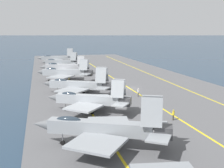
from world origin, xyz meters
TOP-DOWN VIEW (x-y plane):
  - ground_plane at (0.00, 0.00)m, footprint 2000.00×2000.00m
  - carrier_deck at (0.00, 0.00)m, footprint 204.96×48.04m
  - deck_stripe_foul_line at (0.00, -13.21)m, footprint 184.40×5.65m
  - deck_stripe_centerline at (0.00, 0.00)m, footprint 184.47×0.36m
  - deck_stripe_edge_line at (0.00, 13.21)m, footprint 184.47×0.90m
  - parked_jet_second at (-34.14, 14.51)m, footprint 13.04×17.09m
  - parked_jet_third at (-18.53, 13.34)m, footprint 12.39×15.15m
  - parked_jet_fourth at (-4.08, 13.43)m, footprint 13.43×16.34m
  - parked_jet_fifth at (12.83, 14.72)m, footprint 14.17×16.29m
  - parked_jet_sixth at (27.69, 13.55)m, footprint 11.83×16.11m
  - parked_jet_seventh at (43.65, 13.41)m, footprint 12.86×15.71m
  - parked_jet_eighth at (59.96, 13.84)m, footprint 12.54×17.23m
  - crew_yellow_vest at (-26.30, 1.21)m, footprint 0.44×0.46m
  - crew_white_vest at (-9.16, 0.99)m, footprint 0.40×0.28m

SIDE VIEW (x-z plane):
  - ground_plane at x=0.00m, z-range 0.00..0.00m
  - carrier_deck at x=0.00m, z-range 0.00..0.40m
  - deck_stripe_foul_line at x=0.00m, z-range 0.40..0.41m
  - deck_stripe_centerline at x=0.00m, z-range 0.40..0.41m
  - deck_stripe_edge_line at x=0.00m, z-range 0.40..0.41m
  - crew_yellow_vest at x=-26.30m, z-range 0.49..2.25m
  - crew_white_vest at x=-9.16m, z-range 0.49..2.34m
  - parked_jet_fourth at x=-4.08m, z-range -0.55..5.87m
  - parked_jet_third at x=-18.53m, z-range -0.31..5.76m
  - parked_jet_seventh at x=43.65m, z-range -0.35..5.85m
  - parked_jet_sixth at x=27.69m, z-range -0.20..5.85m
  - parked_jet_eighth at x=59.96m, z-range -0.44..6.16m
  - parked_jet_second at x=-34.14m, z-range -0.39..6.36m
  - parked_jet_fifth at x=12.83m, z-range -0.18..6.35m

